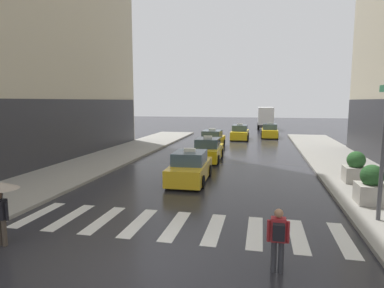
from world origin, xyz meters
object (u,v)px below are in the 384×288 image
object	(u,v)px
pedestrian_with_backpack	(278,236)
box_truck	(265,117)
planter_mid_block	(356,168)
planter_near_corner	(371,186)
taxi_fifth	(270,131)
taxi_third	(212,140)
taxi_lead	(190,168)
taxi_fourth	(240,133)
taxi_second	(208,150)
pedestrian_with_umbrella	(1,196)

from	to	relation	value
pedestrian_with_backpack	box_truck	bearing A→B (deg)	89.97
planter_mid_block	planter_near_corner	bearing A→B (deg)	-95.47
box_truck	planter_near_corner	bearing A→B (deg)	-84.02
taxi_fifth	box_truck	bearing A→B (deg)	92.07
taxi_fifth	planter_near_corner	bearing A→B (deg)	-82.24
taxi_third	taxi_lead	bearing A→B (deg)	-86.83
taxi_lead	taxi_third	bearing A→B (deg)	93.17
taxi_fourth	box_truck	world-z (taller)	box_truck
taxi_second	taxi_fourth	bearing A→B (deg)	84.27
taxi_third	planter_near_corner	xyz separation A→B (m)	(8.78, -15.39, 0.15)
taxi_lead	taxi_second	xyz separation A→B (m)	(-0.07, 6.36, 0.00)
taxi_second	taxi_fifth	distance (m)	17.07
taxi_lead	box_truck	size ratio (longest dim) A/B	0.60
taxi_fifth	box_truck	xyz separation A→B (m)	(-0.42, 11.72, 1.13)
taxi_fourth	pedestrian_with_umbrella	world-z (taller)	pedestrian_with_umbrella
taxi_third	planter_mid_block	size ratio (longest dim) A/B	2.86
pedestrian_with_umbrella	planter_mid_block	distance (m)	15.64
taxi_lead	pedestrian_with_umbrella	xyz separation A→B (m)	(-3.69, -8.88, 0.79)
taxi_third	pedestrian_with_umbrella	world-z (taller)	pedestrian_with_umbrella
box_truck	pedestrian_with_umbrella	bearing A→B (deg)	-100.29
taxi_lead	taxi_fourth	size ratio (longest dim) A/B	1.01
taxi_fifth	pedestrian_with_umbrella	xyz separation A→B (m)	(-8.30, -31.65, 0.79)
planter_mid_block	taxi_fifth	bearing A→B (deg)	99.95
taxi_fourth	planter_near_corner	size ratio (longest dim) A/B	2.84
pedestrian_with_backpack	planter_near_corner	xyz separation A→B (m)	(3.92, 6.09, -0.10)
box_truck	pedestrian_with_backpack	bearing A→B (deg)	-90.03
pedestrian_with_umbrella	taxi_third	bearing A→B (deg)	82.11
box_truck	taxi_lead	bearing A→B (deg)	-96.92
pedestrian_with_umbrella	planter_mid_block	xyz separation A→B (m)	(12.12, 9.86, -0.64)
taxi_lead	planter_mid_block	world-z (taller)	taxi_lead
taxi_third	planter_near_corner	size ratio (longest dim) A/B	2.86
taxi_second	planter_near_corner	bearing A→B (deg)	-48.04
taxi_fourth	planter_mid_block	distance (m)	20.36
planter_near_corner	taxi_second	bearing A→B (deg)	131.96
taxi_third	pedestrian_with_umbrella	distance (m)	21.79
taxi_fifth	pedestrian_with_backpack	xyz separation A→B (m)	(-0.45, -31.56, 0.25)
taxi_fifth	planter_near_corner	distance (m)	25.71
taxi_lead	pedestrian_with_backpack	bearing A→B (deg)	-64.64
box_truck	pedestrian_with_backpack	xyz separation A→B (m)	(-0.02, -43.29, -0.88)
taxi_second	planter_near_corner	distance (m)	12.19
taxi_third	pedestrian_with_umbrella	size ratio (longest dim) A/B	2.36
taxi_lead	taxi_fourth	world-z (taller)	same
taxi_second	pedestrian_with_umbrella	bearing A→B (deg)	-103.37
pedestrian_with_umbrella	planter_mid_block	size ratio (longest dim) A/B	1.21
taxi_second	taxi_lead	bearing A→B (deg)	-89.39
taxi_third	taxi_fourth	distance (m)	7.63
taxi_fourth	pedestrian_with_backpack	distance (m)	28.99
taxi_fourth	taxi_fifth	world-z (taller)	same
taxi_fourth	pedestrian_with_umbrella	bearing A→B (deg)	-99.80
taxi_fourth	planter_mid_block	size ratio (longest dim) A/B	2.84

